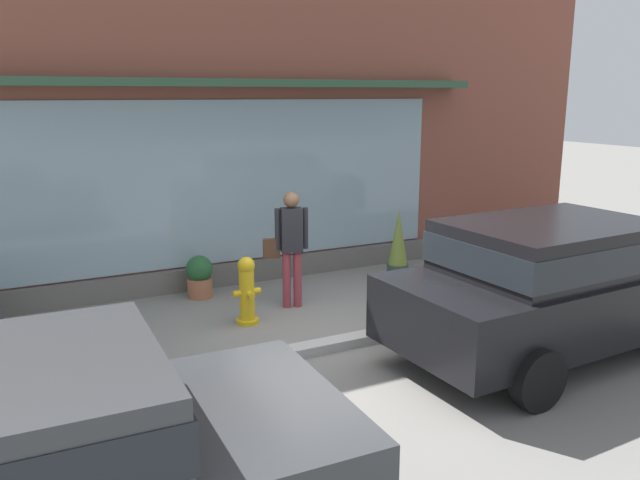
{
  "coord_description": "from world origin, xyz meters",
  "views": [
    {
      "loc": [
        -3.72,
        -6.63,
        3.07
      ],
      "look_at": [
        0.3,
        1.2,
        1.03
      ],
      "focal_mm": 35.67,
      "sensor_mm": 36.0,
      "label": 1
    }
  ],
  "objects_px": {
    "parked_car_black": "(556,280)",
    "potted_plant_by_entrance": "(199,276)",
    "fire_hydrant": "(247,290)",
    "potted_plant_window_left": "(507,237)",
    "pedestrian_with_handbag": "(290,241)",
    "potted_plant_near_hydrant": "(398,244)"
  },
  "relations": [
    {
      "from": "fire_hydrant",
      "to": "potted_plant_near_hydrant",
      "type": "height_order",
      "value": "potted_plant_near_hydrant"
    },
    {
      "from": "potted_plant_near_hydrant",
      "to": "potted_plant_by_entrance",
      "type": "xyz_separation_m",
      "value": [
        -3.35,
        0.44,
        -0.23
      ]
    },
    {
      "from": "fire_hydrant",
      "to": "potted_plant_by_entrance",
      "type": "distance_m",
      "value": 1.44
    },
    {
      "from": "pedestrian_with_handbag",
      "to": "fire_hydrant",
      "type": "bearing_deg",
      "value": 39.18
    },
    {
      "from": "parked_car_black",
      "to": "pedestrian_with_handbag",
      "type": "bearing_deg",
      "value": 122.67
    },
    {
      "from": "parked_car_black",
      "to": "potted_plant_by_entrance",
      "type": "distance_m",
      "value": 5.15
    },
    {
      "from": "potted_plant_by_entrance",
      "to": "potted_plant_near_hydrant",
      "type": "bearing_deg",
      "value": -7.51
    },
    {
      "from": "potted_plant_by_entrance",
      "to": "parked_car_black",
      "type": "bearing_deg",
      "value": -52.14
    },
    {
      "from": "pedestrian_with_handbag",
      "to": "potted_plant_window_left",
      "type": "distance_m",
      "value": 5.12
    },
    {
      "from": "parked_car_black",
      "to": "potted_plant_near_hydrant",
      "type": "xyz_separation_m",
      "value": [
        0.21,
        3.6,
        -0.36
      ]
    },
    {
      "from": "potted_plant_near_hydrant",
      "to": "pedestrian_with_handbag",
      "type": "bearing_deg",
      "value": -164.92
    },
    {
      "from": "fire_hydrant",
      "to": "potted_plant_window_left",
      "type": "distance_m",
      "value": 5.94
    },
    {
      "from": "potted_plant_near_hydrant",
      "to": "potted_plant_by_entrance",
      "type": "bearing_deg",
      "value": 172.49
    },
    {
      "from": "fire_hydrant",
      "to": "potted_plant_by_entrance",
      "type": "xyz_separation_m",
      "value": [
        -0.24,
        1.41,
        -0.13
      ]
    },
    {
      "from": "potted_plant_near_hydrant",
      "to": "potted_plant_window_left",
      "type": "bearing_deg",
      "value": 5.54
    },
    {
      "from": "fire_hydrant",
      "to": "potted_plant_window_left",
      "type": "relative_size",
      "value": 1.38
    },
    {
      "from": "parked_car_black",
      "to": "potted_plant_window_left",
      "type": "relative_size",
      "value": 6.49
    },
    {
      "from": "pedestrian_with_handbag",
      "to": "potted_plant_near_hydrant",
      "type": "distance_m",
      "value": 2.42
    },
    {
      "from": "fire_hydrant",
      "to": "potted_plant_near_hydrant",
      "type": "bearing_deg",
      "value": 17.32
    },
    {
      "from": "potted_plant_near_hydrant",
      "to": "potted_plant_window_left",
      "type": "height_order",
      "value": "potted_plant_near_hydrant"
    },
    {
      "from": "pedestrian_with_handbag",
      "to": "potted_plant_by_entrance",
      "type": "height_order",
      "value": "pedestrian_with_handbag"
    },
    {
      "from": "parked_car_black",
      "to": "potted_plant_window_left",
      "type": "bearing_deg",
      "value": 50.61
    }
  ]
}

